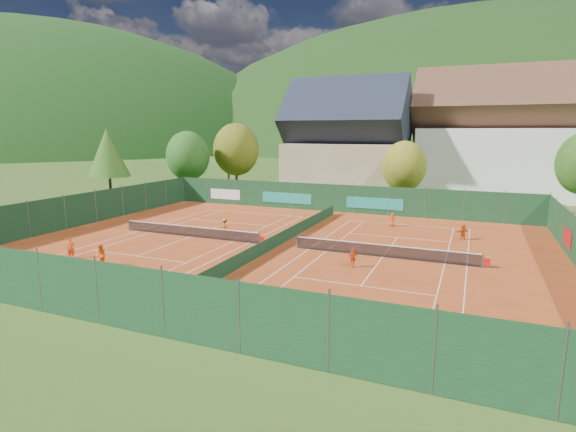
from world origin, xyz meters
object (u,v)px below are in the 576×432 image
at_px(chalet, 346,146).
at_px(player_left_mid, 101,256).
at_px(hotel_block_a, 498,141).
at_px(player_left_near, 71,248).
at_px(player_right_far_b, 463,232).
at_px(player_right_near, 353,258).
at_px(player_right_far_a, 392,220).
at_px(player_left_far, 225,227).
at_px(ball_hopper, 463,327).

xyz_separation_m(chalet, player_left_mid, (-5.44, -39.25, -5.87)).
distance_m(hotel_block_a, player_left_near, 52.97).
bearing_deg(chalet, player_left_near, -102.86).
xyz_separation_m(hotel_block_a, player_left_mid, (-24.44, -45.25, -6.63)).
bearing_deg(hotel_block_a, player_right_far_b, -96.06).
bearing_deg(hotel_block_a, player_left_near, -121.95).
bearing_deg(hotel_block_a, player_right_near, -103.42).
xyz_separation_m(chalet, player_right_far_a, (9.79, -19.33, -5.99)).
height_order(player_left_mid, player_right_far_b, player_left_mid).
xyz_separation_m(player_left_near, player_right_near, (18.47, 5.44, -0.11)).
distance_m(chalet, player_left_far, 29.23).
height_order(hotel_block_a, ball_hopper, hotel_block_a).
bearing_deg(player_right_near, player_left_mid, 165.88).
xyz_separation_m(chalet, player_right_far_b, (15.97, -22.49, -5.96)).
relative_size(player_left_far, player_right_near, 1.17).
distance_m(chalet, ball_hopper, 44.89).
bearing_deg(player_right_far_b, chalet, -99.06).
distance_m(ball_hopper, player_right_far_a, 22.97).
bearing_deg(player_right_far_a, player_right_near, 90.94).
height_order(hotel_block_a, player_left_near, hotel_block_a).
xyz_separation_m(player_left_near, player_right_far_b, (24.78, 16.09, -0.08)).
relative_size(player_left_mid, player_right_far_a, 1.18).
xyz_separation_m(hotel_block_a, player_right_far_b, (-3.03, -28.49, -6.72)).
xyz_separation_m(player_right_near, player_right_far_b, (6.32, 10.66, 0.02)).
bearing_deg(player_right_near, player_right_far_a, 53.31).
height_order(chalet, player_right_far_a, chalet).
bearing_deg(player_left_far, ball_hopper, 157.94).
distance_m(player_left_near, player_right_far_a, 26.77).
bearing_deg(player_left_near, player_right_far_a, 12.71).
bearing_deg(player_right_near, player_right_far_b, 23.22).
xyz_separation_m(player_left_far, player_right_near, (12.19, -4.63, -0.11)).
xyz_separation_m(hotel_block_a, ball_hopper, (-2.45, -47.29, -6.83)).
bearing_deg(hotel_block_a, player_left_mid, -118.37).
bearing_deg(player_right_far_b, hotel_block_a, -140.51).
bearing_deg(hotel_block_a, player_right_far_a, -109.97).
relative_size(player_right_far_a, player_right_far_b, 0.96).
bearing_deg(player_right_near, chalet, 70.12).
bearing_deg(player_right_near, player_left_near, 160.28).
height_order(player_right_near, player_right_far_a, player_right_near).
bearing_deg(ball_hopper, player_left_near, 173.92).
xyz_separation_m(hotel_block_a, player_right_near, (-9.34, -39.15, -6.74)).
distance_m(chalet, player_right_far_a, 22.49).
relative_size(player_left_mid, player_right_near, 1.17).
xyz_separation_m(player_right_far_a, player_right_far_b, (6.18, -3.16, 0.03)).
xyz_separation_m(ball_hopper, player_left_near, (-25.35, 2.70, 0.19)).
distance_m(player_left_mid, player_left_far, 11.11).
relative_size(ball_hopper, player_right_near, 0.62).
bearing_deg(player_left_mid, hotel_block_a, 80.03).
xyz_separation_m(chalet, ball_hopper, (16.55, -41.29, -6.07)).
xyz_separation_m(ball_hopper, player_right_near, (-6.89, 8.14, 0.09)).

